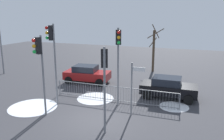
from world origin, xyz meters
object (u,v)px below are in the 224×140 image
object	(u,v)px
traffic_light_mid_left	(52,47)
traffic_light_foreground_right	(40,58)
traffic_light_mid_right	(118,50)
traffic_light_rear_left	(104,70)
car_black_trailing	(168,87)
bare_tree_left	(154,49)
direction_sign_post	(133,86)
car_red_far	(87,74)

from	to	relation	value
traffic_light_mid_left	traffic_light_foreground_right	distance (m)	1.88
traffic_light_mid_right	traffic_light_rear_left	size ratio (longest dim) A/B	1.15
car_black_trailing	bare_tree_left	distance (m)	8.04
traffic_light_mid_left	direction_sign_post	size ratio (longest dim) A/B	1.66
traffic_light_mid_right	traffic_light_foreground_right	bearing A→B (deg)	16.95
bare_tree_left	car_red_far	bearing A→B (deg)	-126.25
traffic_light_rear_left	direction_sign_post	size ratio (longest dim) A/B	1.37
direction_sign_post	car_red_far	size ratio (longest dim) A/B	0.78
traffic_light_mid_left	bare_tree_left	size ratio (longest dim) A/B	1.08
traffic_light_foreground_right	traffic_light_rear_left	bearing A→B (deg)	-160.79
direction_sign_post	bare_tree_left	size ratio (longest dim) A/B	0.65
traffic_light_rear_left	car_black_trailing	world-z (taller)	traffic_light_rear_left
traffic_light_foreground_right	car_black_trailing	size ratio (longest dim) A/B	1.19
traffic_light_mid_right	direction_sign_post	bearing A→B (deg)	115.41
direction_sign_post	traffic_light_mid_right	bearing A→B (deg)	136.34
direction_sign_post	car_black_trailing	bearing A→B (deg)	64.85
traffic_light_mid_left	traffic_light_foreground_right	world-z (taller)	traffic_light_mid_left
traffic_light_rear_left	traffic_light_foreground_right	xyz separation A→B (m)	(-3.98, 0.43, 0.25)
car_black_trailing	bare_tree_left	world-z (taller)	bare_tree_left
traffic_light_mid_right	bare_tree_left	world-z (taller)	traffic_light_mid_right
traffic_light_mid_left	traffic_light_foreground_right	size ratio (longest dim) A/B	1.12
traffic_light_mid_right	traffic_light_foreground_right	xyz separation A→B (m)	(-3.47, -2.97, -0.22)
direction_sign_post	car_black_trailing	world-z (taller)	direction_sign_post
car_red_far	bare_tree_left	xyz separation A→B (m)	(4.45, 6.07, 1.51)
traffic_light_foreground_right	direction_sign_post	distance (m)	5.34
traffic_light_mid_left	car_red_far	world-z (taller)	traffic_light_mid_left
direction_sign_post	bare_tree_left	distance (m)	11.22
traffic_light_mid_left	traffic_light_mid_right	world-z (taller)	traffic_light_mid_left
bare_tree_left	traffic_light_mid_left	bearing A→B (deg)	-110.10
traffic_light_mid_left	car_red_far	bearing A→B (deg)	-14.73
direction_sign_post	car_red_far	world-z (taller)	direction_sign_post
traffic_light_foreground_right	bare_tree_left	xyz separation A→B (m)	(3.71, 13.05, -1.09)
traffic_light_foreground_right	bare_tree_left	world-z (taller)	bare_tree_left
car_red_far	bare_tree_left	size ratio (longest dim) A/B	0.83
car_red_far	car_black_trailing	world-z (taller)	same
traffic_light_mid_right	traffic_light_mid_left	bearing A→B (deg)	-6.68
traffic_light_mid_left	car_black_trailing	xyz separation A→B (m)	(6.65, 3.78, -2.98)
traffic_light_mid_left	car_red_far	distance (m)	5.99
traffic_light_foreground_right	traffic_light_mid_left	bearing A→B (deg)	-51.60
traffic_light_rear_left	car_black_trailing	xyz separation A→B (m)	(2.26, 6.00, -2.35)
direction_sign_post	car_black_trailing	xyz separation A→B (m)	(1.52, 3.68, -0.96)
traffic_light_rear_left	traffic_light_foreground_right	world-z (taller)	traffic_light_foreground_right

